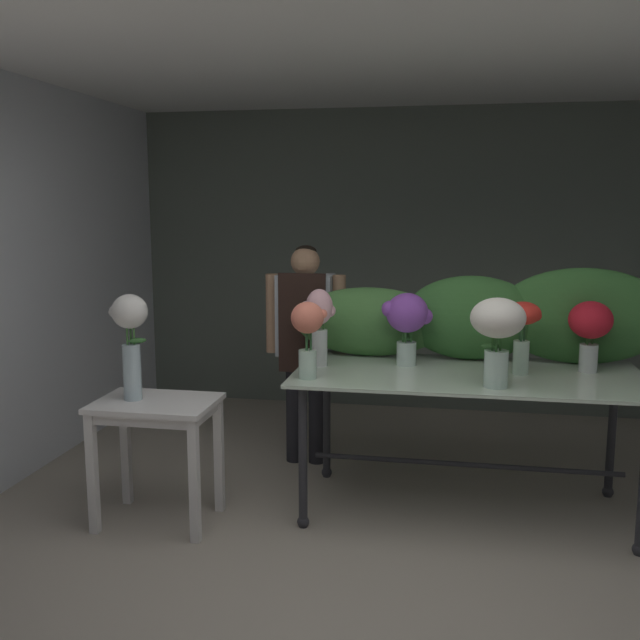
{
  "coord_description": "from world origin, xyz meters",
  "views": [
    {
      "loc": [
        0.36,
        -2.6,
        1.81
      ],
      "look_at": [
        -0.37,
        1.3,
        1.17
      ],
      "focal_mm": 39.89,
      "sensor_mm": 36.0,
      "label": 1
    }
  ],
  "objects_px": {
    "florist": "(305,332)",
    "vase_blush_ranunculus": "(319,321)",
    "vase_crimson_hydrangea": "(591,326)",
    "vase_white_roses_tall": "(130,334)",
    "display_table_glass": "(467,393)",
    "vase_scarlet_roses": "(523,327)",
    "vase_coral_tulips": "(307,331)",
    "vase_violet_peonies": "(407,319)",
    "vase_ivory_lilies": "(497,328)",
    "side_table_white": "(156,420)"
  },
  "relations": [
    {
      "from": "vase_crimson_hydrangea",
      "to": "vase_white_roses_tall",
      "type": "relative_size",
      "value": 0.69
    },
    {
      "from": "vase_scarlet_roses",
      "to": "vase_crimson_hydrangea",
      "type": "distance_m",
      "value": 0.42
    },
    {
      "from": "display_table_glass",
      "to": "side_table_white",
      "type": "height_order",
      "value": "display_table_glass"
    },
    {
      "from": "display_table_glass",
      "to": "florist",
      "type": "relative_size",
      "value": 1.3
    },
    {
      "from": "vase_scarlet_roses",
      "to": "vase_crimson_hydrangea",
      "type": "height_order",
      "value": "vase_scarlet_roses"
    },
    {
      "from": "vase_scarlet_roses",
      "to": "vase_blush_ranunculus",
      "type": "distance_m",
      "value": 1.18
    },
    {
      "from": "display_table_glass",
      "to": "vase_scarlet_roses",
      "type": "height_order",
      "value": "vase_scarlet_roses"
    },
    {
      "from": "vase_coral_tulips",
      "to": "vase_scarlet_roses",
      "type": "height_order",
      "value": "vase_coral_tulips"
    },
    {
      "from": "vase_ivory_lilies",
      "to": "vase_white_roses_tall",
      "type": "relative_size",
      "value": 0.8
    },
    {
      "from": "vase_crimson_hydrangea",
      "to": "florist",
      "type": "bearing_deg",
      "value": 164.68
    },
    {
      "from": "display_table_glass",
      "to": "vase_coral_tulips",
      "type": "relative_size",
      "value": 4.6
    },
    {
      "from": "display_table_glass",
      "to": "vase_blush_ranunculus",
      "type": "relative_size",
      "value": 4.27
    },
    {
      "from": "vase_blush_ranunculus",
      "to": "vase_white_roses_tall",
      "type": "relative_size",
      "value": 0.78
    },
    {
      "from": "vase_violet_peonies",
      "to": "vase_ivory_lilies",
      "type": "height_order",
      "value": "vase_ivory_lilies"
    },
    {
      "from": "florist",
      "to": "vase_ivory_lilies",
      "type": "xyz_separation_m",
      "value": [
        1.23,
        -0.95,
        0.23
      ]
    },
    {
      "from": "side_table_white",
      "to": "florist",
      "type": "bearing_deg",
      "value": 60.02
    },
    {
      "from": "display_table_glass",
      "to": "vase_white_roses_tall",
      "type": "bearing_deg",
      "value": -166.11
    },
    {
      "from": "vase_coral_tulips",
      "to": "vase_crimson_hydrangea",
      "type": "relative_size",
      "value": 1.05
    },
    {
      "from": "vase_coral_tulips",
      "to": "vase_white_roses_tall",
      "type": "distance_m",
      "value": 0.99
    },
    {
      "from": "vase_crimson_hydrangea",
      "to": "vase_white_roses_tall",
      "type": "height_order",
      "value": "vase_white_roses_tall"
    },
    {
      "from": "side_table_white",
      "to": "vase_scarlet_roses",
      "type": "xyz_separation_m",
      "value": [
        2.03,
        0.48,
        0.52
      ]
    },
    {
      "from": "display_table_glass",
      "to": "vase_scarlet_roses",
      "type": "distance_m",
      "value": 0.5
    },
    {
      "from": "florist",
      "to": "vase_scarlet_roses",
      "type": "height_order",
      "value": "florist"
    },
    {
      "from": "vase_blush_ranunculus",
      "to": "vase_white_roses_tall",
      "type": "bearing_deg",
      "value": -153.96
    },
    {
      "from": "side_table_white",
      "to": "vase_ivory_lilies",
      "type": "distance_m",
      "value": 1.95
    },
    {
      "from": "vase_white_roses_tall",
      "to": "vase_ivory_lilies",
      "type": "bearing_deg",
      "value": 4.32
    },
    {
      "from": "display_table_glass",
      "to": "side_table_white",
      "type": "distance_m",
      "value": 1.8
    },
    {
      "from": "vase_crimson_hydrangea",
      "to": "vase_ivory_lilies",
      "type": "bearing_deg",
      "value": -140.32
    },
    {
      "from": "vase_coral_tulips",
      "to": "vase_blush_ranunculus",
      "type": "distance_m",
      "value": 0.32
    },
    {
      "from": "vase_blush_ranunculus",
      "to": "vase_white_roses_tall",
      "type": "height_order",
      "value": "vase_white_roses_tall"
    },
    {
      "from": "florist",
      "to": "vase_coral_tulips",
      "type": "height_order",
      "value": "florist"
    },
    {
      "from": "vase_crimson_hydrangea",
      "to": "vase_violet_peonies",
      "type": "bearing_deg",
      "value": -178.88
    },
    {
      "from": "florist",
      "to": "vase_crimson_hydrangea",
      "type": "relative_size",
      "value": 3.71
    },
    {
      "from": "side_table_white",
      "to": "vase_violet_peonies",
      "type": "xyz_separation_m",
      "value": [
        1.37,
        0.59,
        0.53
      ]
    },
    {
      "from": "florist",
      "to": "display_table_glass",
      "type": "bearing_deg",
      "value": -30.34
    },
    {
      "from": "vase_scarlet_roses",
      "to": "vase_white_roses_tall",
      "type": "relative_size",
      "value": 0.7
    },
    {
      "from": "side_table_white",
      "to": "vase_crimson_hydrangea",
      "type": "height_order",
      "value": "vase_crimson_hydrangea"
    },
    {
      "from": "florist",
      "to": "vase_blush_ranunculus",
      "type": "xyz_separation_m",
      "value": [
        0.21,
        -0.62,
        0.19
      ]
    },
    {
      "from": "vase_white_roses_tall",
      "to": "vase_coral_tulips",
      "type": "bearing_deg",
      "value": 9.2
    },
    {
      "from": "side_table_white",
      "to": "vase_scarlet_roses",
      "type": "height_order",
      "value": "vase_scarlet_roses"
    },
    {
      "from": "side_table_white",
      "to": "vase_scarlet_roses",
      "type": "relative_size",
      "value": 1.71
    },
    {
      "from": "side_table_white",
      "to": "vase_white_roses_tall",
      "type": "height_order",
      "value": "vase_white_roses_tall"
    },
    {
      "from": "florist",
      "to": "vase_blush_ranunculus",
      "type": "bearing_deg",
      "value": -71.21
    },
    {
      "from": "display_table_glass",
      "to": "vase_scarlet_roses",
      "type": "relative_size",
      "value": 4.75
    },
    {
      "from": "vase_scarlet_roses",
      "to": "vase_white_roses_tall",
      "type": "distance_m",
      "value": 2.22
    },
    {
      "from": "vase_violet_peonies",
      "to": "vase_scarlet_roses",
      "type": "bearing_deg",
      "value": -9.81
    },
    {
      "from": "vase_blush_ranunculus",
      "to": "vase_white_roses_tall",
      "type": "xyz_separation_m",
      "value": [
        -0.98,
        -0.48,
        -0.03
      ]
    },
    {
      "from": "side_table_white",
      "to": "vase_white_roses_tall",
      "type": "relative_size",
      "value": 1.2
    },
    {
      "from": "vase_blush_ranunculus",
      "to": "vase_crimson_hydrangea",
      "type": "distance_m",
      "value": 1.58
    },
    {
      "from": "vase_coral_tulips",
      "to": "vase_violet_peonies",
      "type": "height_order",
      "value": "vase_violet_peonies"
    }
  ]
}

